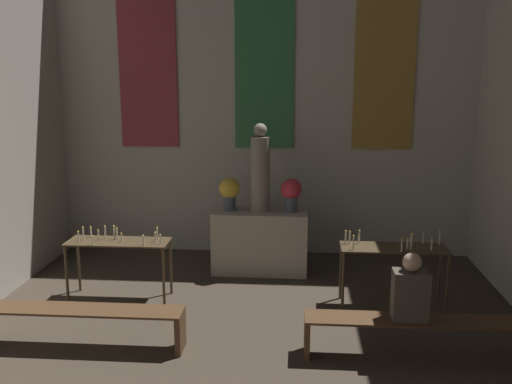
% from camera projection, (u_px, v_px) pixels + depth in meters
% --- Properties ---
extents(wall_back, '(6.85, 0.16, 5.46)m').
position_uv_depth(wall_back, '(265.00, 83.00, 9.00)').
color(wall_back, '#B2AD9E').
rests_on(wall_back, ground_plane).
extents(altar, '(1.40, 0.66, 0.93)m').
position_uv_depth(altar, '(260.00, 241.00, 8.51)').
color(altar, '#ADA38E').
rests_on(altar, ground_plane).
extents(statue, '(0.28, 0.28, 1.29)m').
position_uv_depth(statue, '(260.00, 171.00, 8.29)').
color(statue, gray).
rests_on(statue, altar).
extents(flower_vase_left, '(0.30, 0.30, 0.49)m').
position_uv_depth(flower_vase_left, '(229.00, 191.00, 8.39)').
color(flower_vase_left, '#4C5666').
rests_on(flower_vase_left, altar).
extents(flower_vase_right, '(0.30, 0.30, 0.49)m').
position_uv_depth(flower_vase_right, '(291.00, 192.00, 8.32)').
color(flower_vase_right, '#4C5666').
rests_on(flower_vase_right, altar).
extents(candle_rack_left, '(1.32, 0.47, 0.98)m').
position_uv_depth(candle_rack_left, '(118.00, 248.00, 7.41)').
color(candle_rack_left, '#473823').
rests_on(candle_rack_left, ground_plane).
extents(candle_rack_right, '(1.32, 0.47, 0.99)m').
position_uv_depth(candle_rack_right, '(393.00, 254.00, 7.15)').
color(candle_rack_right, '#473823').
rests_on(candle_rack_right, ground_plane).
extents(pew_back_left, '(2.27, 0.36, 0.44)m').
position_uv_depth(pew_back_left, '(79.00, 318.00, 6.15)').
color(pew_back_left, '#4C331E').
rests_on(pew_back_left, ground_plane).
extents(pew_back_right, '(2.27, 0.36, 0.44)m').
position_uv_depth(pew_back_right, '(415.00, 329.00, 5.88)').
color(pew_back_right, '#4C331E').
rests_on(pew_back_right, ground_plane).
extents(person_seated, '(0.36, 0.24, 0.71)m').
position_uv_depth(person_seated, '(410.00, 291.00, 5.80)').
color(person_seated, '#4C4238').
rests_on(person_seated, pew_back_right).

